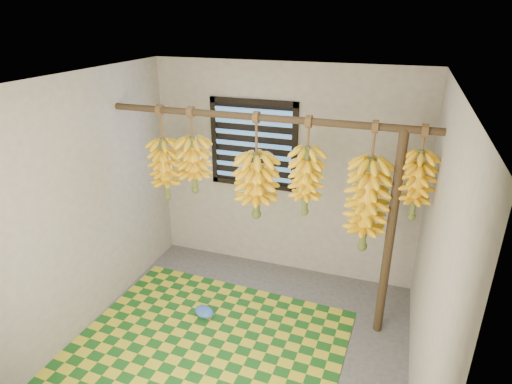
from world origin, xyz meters
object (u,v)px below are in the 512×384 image
at_px(banana_bunch_b, 194,165).
at_px(banana_bunch_d, 306,181).
at_px(woven_mat, 207,346).
at_px(banana_bunch_c, 256,185).
at_px(support_post, 390,239).
at_px(banana_bunch_f, 416,185).
at_px(plastic_bag, 204,312).
at_px(banana_bunch_e, 367,205).
at_px(banana_bunch_a, 165,169).

distance_m(banana_bunch_b, banana_bunch_d, 1.11).
height_order(woven_mat, banana_bunch_c, banana_bunch_c).
xyz_separation_m(support_post, banana_bunch_f, (0.15, 0.00, 0.54)).
distance_m(woven_mat, banana_bunch_c, 1.56).
bearing_deg(support_post, banana_bunch_c, 180.00).
bearing_deg(plastic_bag, support_post, 12.55).
distance_m(woven_mat, plastic_bag, 0.43).
height_order(plastic_bag, banana_bunch_e, banana_bunch_e).
height_order(banana_bunch_a, banana_bunch_f, same).
height_order(support_post, plastic_bag, support_post).
xyz_separation_m(banana_bunch_a, banana_bunch_d, (1.44, 0.00, 0.06)).
relative_size(support_post, banana_bunch_b, 2.36).
distance_m(banana_bunch_c, banana_bunch_d, 0.48).
xyz_separation_m(banana_bunch_b, banana_bunch_c, (0.64, 0.00, -0.13)).
height_order(banana_bunch_c, banana_bunch_e, same).
bearing_deg(banana_bunch_c, support_post, -0.00).
distance_m(support_post, banana_bunch_a, 2.25).
relative_size(woven_mat, banana_bunch_d, 2.64).
bearing_deg(banana_bunch_d, banana_bunch_a, 180.00).
relative_size(banana_bunch_a, banana_bunch_d, 1.06).
xyz_separation_m(plastic_bag, banana_bunch_b, (-0.21, 0.37, 1.43)).
height_order(banana_bunch_a, banana_bunch_c, same).
height_order(banana_bunch_e, banana_bunch_f, same).
bearing_deg(plastic_bag, banana_bunch_b, 119.68).
relative_size(banana_bunch_e, banana_bunch_f, 1.44).
bearing_deg(banana_bunch_d, banana_bunch_b, 180.00).
bearing_deg(woven_mat, banana_bunch_b, 119.29).
xyz_separation_m(support_post, banana_bunch_d, (-0.78, 0.00, 0.46)).
bearing_deg(support_post, woven_mat, -152.99).
distance_m(banana_bunch_b, banana_bunch_e, 1.67).
height_order(support_post, banana_bunch_f, banana_bunch_f).
bearing_deg(banana_bunch_b, support_post, 0.00).
bearing_deg(banana_bunch_c, banana_bunch_d, -0.00).
height_order(plastic_bag, banana_bunch_a, banana_bunch_a).
xyz_separation_m(support_post, banana_bunch_e, (-0.23, 0.00, 0.30)).
height_order(banana_bunch_c, banana_bunch_f, same).
xyz_separation_m(support_post, banana_bunch_c, (-1.25, 0.00, 0.35)).
bearing_deg(banana_bunch_e, support_post, 0.00).
xyz_separation_m(banana_bunch_d, banana_bunch_f, (0.93, 0.00, 0.08)).
distance_m(plastic_bag, banana_bunch_f, 2.38).
bearing_deg(banana_bunch_b, banana_bunch_d, 0.00).
bearing_deg(banana_bunch_c, plastic_bag, -139.00).
distance_m(banana_bunch_a, banana_bunch_c, 0.97).
bearing_deg(banana_bunch_c, woven_mat, -106.50).
relative_size(plastic_bag, banana_bunch_e, 0.19).
distance_m(banana_bunch_c, banana_bunch_f, 1.41).
distance_m(plastic_bag, banana_bunch_a, 1.49).
height_order(woven_mat, plastic_bag, plastic_bag).
relative_size(plastic_bag, banana_bunch_c, 0.22).
distance_m(banana_bunch_a, banana_bunch_e, 1.99).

